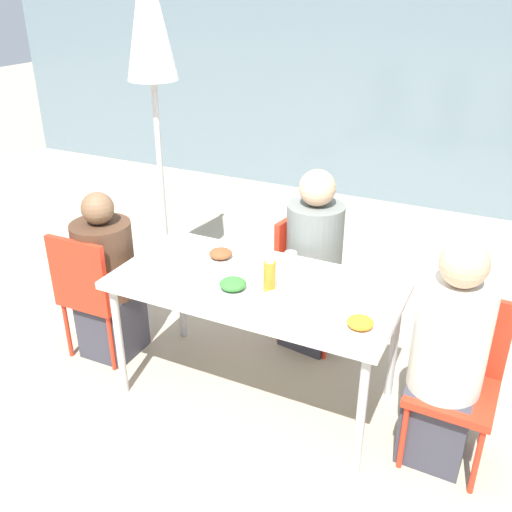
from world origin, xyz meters
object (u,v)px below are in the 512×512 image
chair_far (306,270)px  closed_umbrella (150,34)px  person_far (313,266)px  drinking_cup (291,260)px  chair_left (92,288)px  person_right (446,363)px  person_left (107,282)px  chair_right (458,368)px  bottle (270,275)px  salad_bowl (278,301)px

chair_far → closed_umbrella: size_ratio=0.35×
person_far → chair_far: bearing=-121.8°
drinking_cup → chair_left: bearing=-163.9°
closed_umbrella → chair_left: bearing=-80.5°
person_right → drinking_cup: 0.98m
person_left → chair_far: size_ratio=1.28×
person_far → closed_umbrella: closed_umbrella is taller
person_far → person_right: bearing=62.6°
chair_right → person_right: (-0.05, -0.08, 0.07)m
chair_right → person_right: size_ratio=0.71×
chair_right → bottle: 1.02m
chair_far → person_right: bearing=62.3°
person_right → closed_umbrella: (-2.24, 0.96, 1.29)m
salad_bowl → person_right: bearing=10.3°
bottle → chair_far: bearing=96.2°
person_far → drinking_cup: 0.46m
chair_left → bottle: (1.16, 0.05, 0.34)m
chair_right → chair_far: 1.22m
person_left → drinking_cup: (1.11, 0.25, 0.28)m
chair_right → bottle: bottle is taller
chair_far → drinking_cup: chair_far is taller
person_far → closed_umbrella: (-1.32, 0.30, 1.29)m
chair_right → closed_umbrella: closed_umbrella is taller
chair_left → salad_bowl: size_ratio=5.87×
closed_umbrella → bottle: closed_umbrella is taller
bottle → chair_left: bearing=-177.7°
chair_right → chair_far: bearing=-30.1°
salad_bowl → person_far: bearing=97.7°
chair_far → closed_umbrella: bearing=-92.3°
person_right → closed_umbrella: bearing=-21.6°
chair_left → person_far: person_far is taller
chair_far → bottle: bearing=14.6°
bottle → drinking_cup: (-0.00, 0.29, -0.04)m
chair_left → person_left: 0.10m
person_left → person_right: bearing=-1.2°
bottle → drinking_cup: bearing=90.7°
person_right → person_far: person_right is taller
person_left → drinking_cup: person_left is taller
person_left → drinking_cup: 1.17m
person_left → chair_far: (1.03, 0.71, -0.01)m
closed_umbrella → bottle: 1.94m
chair_left → person_left: person_left is taller
person_left → salad_bowl: (1.21, -0.16, 0.26)m
bottle → salad_bowl: 0.17m
person_left → bottle: 1.16m
chair_right → person_far: size_ratio=0.72×
chair_far → salad_bowl: chair_far is taller
bottle → drinking_cup: 0.29m
person_left → salad_bowl: person_left is taller
chair_left → closed_umbrella: size_ratio=0.35×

